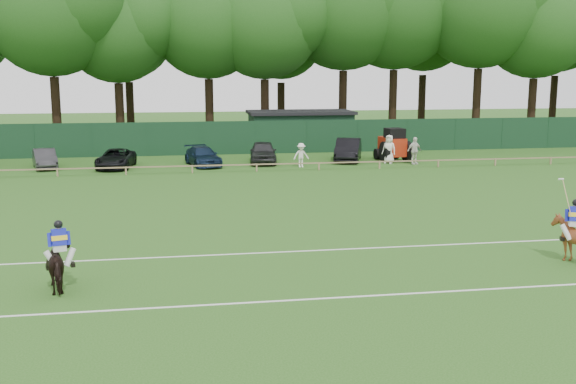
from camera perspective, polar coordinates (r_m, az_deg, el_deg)
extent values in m
plane|color=#1E4C14|center=(24.68, 0.00, -4.47)|extent=(160.00, 160.00, 0.00)
imported|color=black|center=(20.65, -18.68, -5.88)|extent=(1.24, 1.88, 1.46)
imported|color=brown|center=(24.19, 23.01, -3.71)|extent=(1.67, 1.76, 1.55)
imported|color=#323134|center=(46.39, -19.90, 2.68)|extent=(2.25, 4.02, 1.25)
imported|color=black|center=(45.09, -14.37, 2.75)|extent=(2.55, 4.64, 1.23)
imported|color=#12223A|center=(45.18, -7.22, 3.01)|extent=(2.64, 4.56, 1.24)
imported|color=#2C2C2F|center=(46.12, -2.13, 3.39)|extent=(2.22, 4.54, 1.49)
imported|color=black|center=(47.41, 5.11, 3.59)|extent=(3.05, 5.00, 1.56)
imported|color=white|center=(44.11, 1.12, 3.14)|extent=(1.06, 0.67, 1.58)
imported|color=silver|center=(46.20, 10.65, 3.46)|extent=(1.16, 0.71, 1.84)
imported|color=white|center=(46.36, 8.55, 3.60)|extent=(1.13, 1.08, 1.94)
cube|color=silver|center=(20.51, -18.77, -4.49)|extent=(0.42, 0.35, 0.18)
cube|color=#1B21C2|center=(20.44, -18.82, -3.63)|extent=(0.47, 0.41, 0.51)
cube|color=yellow|center=(20.44, -18.82, -3.68)|extent=(0.49, 0.40, 0.18)
sphere|color=black|center=(20.35, -18.88, -2.61)|extent=(0.25, 0.25, 0.25)
cylinder|color=silver|center=(20.57, -17.98, -5.27)|extent=(0.40, 0.42, 0.59)
cylinder|color=silver|center=(20.51, -19.42, -5.40)|extent=(0.45, 0.30, 0.59)
cube|color=silver|center=(24.08, 23.10, -2.45)|extent=(0.43, 0.37, 0.18)
cube|color=#1B21C2|center=(24.01, 23.16, -1.71)|extent=(0.48, 0.43, 0.51)
cube|color=yellow|center=(24.02, 23.15, -1.75)|extent=(0.50, 0.42, 0.18)
sphere|color=black|center=(23.94, 23.22, -0.84)|extent=(0.25, 0.25, 0.25)
cylinder|color=silver|center=(24.04, 22.47, -3.16)|extent=(0.39, 0.44, 0.59)
cylinder|color=tan|center=(23.90, 22.52, -0.37)|extent=(0.07, 0.64, 1.17)
cube|color=silver|center=(19.04, 3.01, -8.99)|extent=(60.00, 0.10, 0.01)
cube|color=silver|center=(23.73, 0.40, -5.06)|extent=(60.00, 0.10, 0.01)
cube|color=#997F5B|center=(42.13, -4.03, 2.31)|extent=(62.00, 0.08, 0.08)
cube|color=#14351E|center=(50.94, -5.01, 4.59)|extent=(92.00, 0.04, 2.50)
cube|color=#14331E|center=(54.67, 1.04, 5.17)|extent=(8.00, 4.00, 2.80)
cube|color=black|center=(54.56, 1.04, 6.76)|extent=(8.40, 4.40, 0.24)
cube|color=#AC260F|center=(47.73, 8.80, 3.84)|extent=(1.44, 2.41, 1.25)
cube|color=black|center=(47.29, 9.01, 4.83)|extent=(1.25, 1.34, 0.87)
cylinder|color=black|center=(46.83, 8.18, 3.37)|extent=(0.40, 1.46, 1.45)
cylinder|color=black|center=(47.48, 10.02, 3.41)|extent=(0.40, 1.46, 1.45)
cylinder|color=black|center=(48.42, 7.55, 3.21)|extent=(0.35, 0.79, 0.77)
cylinder|color=black|center=(48.97, 9.12, 3.25)|extent=(0.35, 0.79, 0.77)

